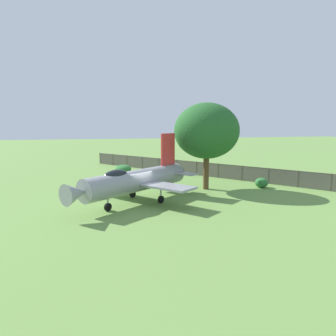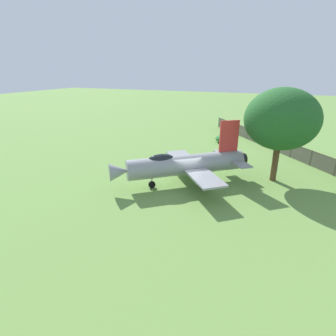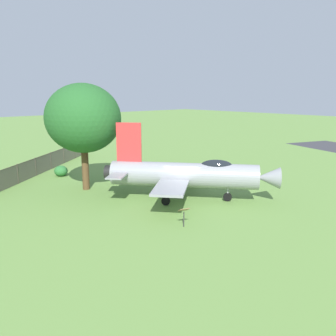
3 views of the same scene
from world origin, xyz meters
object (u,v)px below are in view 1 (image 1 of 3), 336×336
at_px(shade_tree, 207,131).
at_px(info_plaque, 89,185).
at_px(display_jet, 134,181).
at_px(shrub_by_tree, 123,169).
at_px(shrub_near_fence, 262,183).

height_order(shade_tree, info_plaque, shade_tree).
xyz_separation_m(shade_tree, info_plaque, (-10.93, -0.03, -4.70)).
xyz_separation_m(display_jet, shrub_by_tree, (0.44, 15.60, -1.31)).
bearing_deg(info_plaque, shade_tree, 0.15).
height_order(shrub_near_fence, shrub_by_tree, shrub_by_tree).
bearing_deg(shrub_by_tree, shrub_near_fence, -44.18).
bearing_deg(shade_tree, info_plaque, -179.85).
xyz_separation_m(shrub_near_fence, info_plaque, (-16.51, 0.55, 0.37)).
bearing_deg(display_jet, shrub_by_tree, -130.71).
bearing_deg(display_jet, info_plaque, -87.40).
height_order(shrub_near_fence, info_plaque, info_plaque).
height_order(display_jet, shrub_near_fence, display_jet).
relative_size(display_jet, shade_tree, 1.35).
relative_size(shrub_near_fence, info_plaque, 1.13).
relative_size(shrub_by_tree, info_plaque, 1.97).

